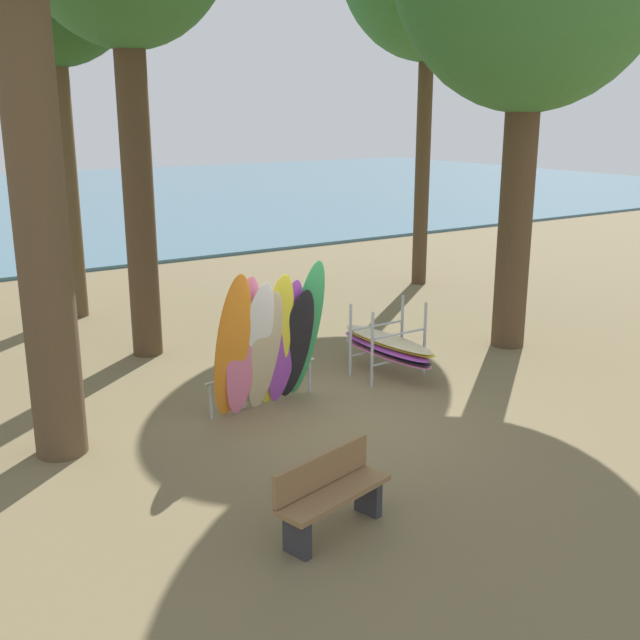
# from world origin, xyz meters

# --- Properties ---
(ground_plane) EXTENTS (80.00, 80.00, 0.00)m
(ground_plane) POSITION_xyz_m (0.00, 0.00, 0.00)
(ground_plane) COLOR brown
(leaning_board_pile) EXTENTS (1.92, 0.95, 2.25)m
(leaning_board_pile) POSITION_xyz_m (-0.69, 0.59, 1.04)
(leaning_board_pile) COLOR orange
(leaning_board_pile) RESTS_ON ground
(board_storage_rack) EXTENTS (1.15, 2.13, 1.25)m
(board_storage_rack) POSITION_xyz_m (1.75, 0.91, 0.52)
(board_storage_rack) COLOR #9EA0A5
(board_storage_rack) RESTS_ON ground
(park_bench) EXTENTS (1.46, 0.73, 0.85)m
(park_bench) POSITION_xyz_m (-1.82, -2.68, 0.45)
(park_bench) COLOR #2D2D33
(park_bench) RESTS_ON ground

